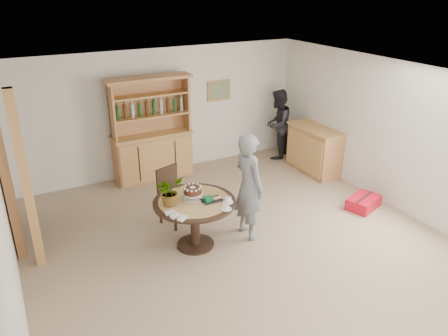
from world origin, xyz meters
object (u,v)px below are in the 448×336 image
sideboard (314,149)px  dining_table (195,210)px  hutch (152,145)px  red_suitcase (364,202)px  teen_boy (249,186)px  adult_person (278,124)px  dining_chair (172,192)px

sideboard → dining_table: bearing=-157.1°
hutch → red_suitcase: hutch is taller
teen_boy → red_suitcase: bearing=-98.4°
sideboard → adult_person: bearing=103.5°
dining_table → adult_person: 3.92m
dining_table → dining_chair: size_ratio=1.27×
dining_table → red_suitcase: (3.09, -0.30, -0.50)m
teen_boy → dining_table: bearing=79.9°
hutch → teen_boy: size_ratio=1.22×
sideboard → dining_table: sideboard is taller
dining_table → dining_chair: 0.83m
sideboard → dining_table: 3.62m
hutch → teen_boy: (0.56, -2.75, 0.14)m
hutch → adult_person: 2.81m
dining_chair → dining_table: bearing=-107.4°
adult_person → red_suitcase: bearing=55.2°
red_suitcase → teen_boy: bearing=156.0°
dining_chair → adult_person: bearing=7.7°
teen_boy → adult_person: bearing=-45.1°
sideboard → red_suitcase: sideboard is taller
hutch → dining_chair: 1.86m
teen_boy → red_suitcase: (2.24, -0.20, -0.73)m
red_suitcase → adult_person: bearing=71.1°
hutch → dining_table: size_ratio=1.70×
dining_table → teen_boy: size_ratio=0.72×
sideboard → dining_chair: 3.41m
dining_chair → red_suitcase: bearing=-39.1°
sideboard → teen_boy: bearing=-148.7°
dining_chair → red_suitcase: size_ratio=1.36×
sideboard → dining_table: (-3.33, -1.41, 0.13)m
dining_table → red_suitcase: 3.14m
hutch → dining_table: hutch is taller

